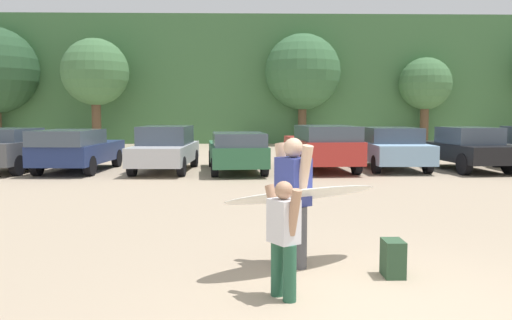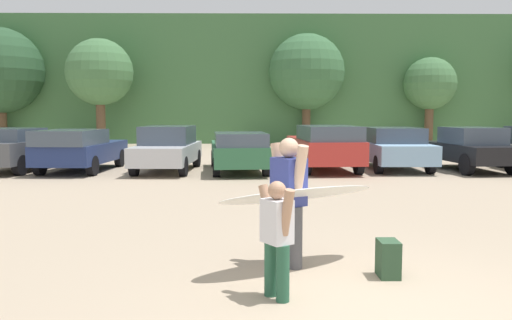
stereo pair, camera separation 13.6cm
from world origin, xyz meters
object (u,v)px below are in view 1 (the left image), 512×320
(person_child, at_px, (284,233))
(parked_car_silver, at_px, (166,148))
(parked_car_black, at_px, (467,148))
(parked_car_red, at_px, (322,146))
(parked_car_forest_green, at_px, (237,151))
(backpack_dropped, at_px, (393,258))
(parked_car_navy, at_px, (77,149))
(parked_car_dark_gray, at_px, (12,148))
(person_adult, at_px, (293,194))
(surfboard_white, at_px, (304,195))
(parked_car_sky_blue, at_px, (390,147))

(person_child, bearing_deg, parked_car_silver, -108.84)
(parked_car_black, bearing_deg, parked_car_red, 82.37)
(parked_car_forest_green, distance_m, backpack_dropped, 11.34)
(parked_car_navy, relative_size, parked_car_red, 0.90)
(parked_car_dark_gray, height_order, person_child, parked_car_dark_gray)
(person_adult, distance_m, person_child, 1.25)
(parked_car_dark_gray, bearing_deg, person_child, -141.23)
(parked_car_forest_green, height_order, surfboard_white, parked_car_forest_green)
(parked_car_red, distance_m, parked_car_black, 4.96)
(backpack_dropped, bearing_deg, parked_car_red, 85.68)
(parked_car_forest_green, xyz_separation_m, parked_car_red, (2.92, 0.48, 0.12))
(parked_car_silver, relative_size, parked_car_forest_green, 0.94)
(parked_car_forest_green, height_order, person_adult, person_adult)
(parked_car_forest_green, xyz_separation_m, surfboard_white, (0.99, -10.76, 0.23))
(parked_car_navy, relative_size, backpack_dropped, 9.81)
(parked_car_sky_blue, bearing_deg, person_child, 159.99)
(parked_car_forest_green, distance_m, surfboard_white, 10.81)
(parked_car_sky_blue, bearing_deg, backpack_dropped, 164.82)
(parked_car_forest_green, bearing_deg, surfboard_white, -179.75)
(parked_car_silver, relative_size, backpack_dropped, 9.84)
(parked_car_forest_green, height_order, parked_car_red, parked_car_red)
(parked_car_sky_blue, height_order, backpack_dropped, parked_car_sky_blue)
(parked_car_sky_blue, bearing_deg, surfboard_white, 159.70)
(parked_car_navy, distance_m, person_adult, 12.50)
(parked_car_dark_gray, xyz_separation_m, parked_car_forest_green, (7.59, -0.50, -0.06))
(surfboard_white, distance_m, backpack_dropped, 1.33)
(parked_car_red, xyz_separation_m, person_child, (-2.27, -12.34, -0.12))
(parked_car_red, height_order, person_child, parked_car_red)
(parked_car_silver, bearing_deg, parked_car_red, -86.05)
(parked_car_navy, relative_size, parked_car_black, 1.06)
(parked_car_silver, relative_size, person_adult, 2.65)
(parked_car_navy, xyz_separation_m, person_adult, (6.21, -10.85, 0.17))
(parked_car_dark_gray, relative_size, parked_car_navy, 1.00)
(parked_car_silver, height_order, backpack_dropped, parked_car_silver)
(parked_car_navy, bearing_deg, surfboard_white, -146.46)
(parked_car_black, xyz_separation_m, surfboard_white, (-6.88, -11.07, 0.18))
(parked_car_forest_green, distance_m, parked_car_black, 7.88)
(person_adult, distance_m, backpack_dropped, 1.46)
(parked_car_navy, height_order, parked_car_sky_blue, parked_car_sky_blue)
(parked_car_silver, bearing_deg, parked_car_navy, 95.62)
(parked_car_silver, bearing_deg, parked_car_dark_gray, 90.96)
(parked_car_navy, xyz_separation_m, parked_car_black, (13.22, 0.12, -0.00))
(parked_car_navy, relative_size, person_adult, 2.64)
(parked_car_red, relative_size, parked_car_sky_blue, 1.09)
(parked_car_forest_green, xyz_separation_m, person_child, (0.65, -11.87, 0.00))
(person_adult, bearing_deg, parked_car_navy, -93.10)
(person_child, height_order, backpack_dropped, person_child)
(parked_car_dark_gray, height_order, parked_car_forest_green, parked_car_dark_gray)
(parked_car_red, bearing_deg, parked_car_forest_green, 95.46)
(parked_car_forest_green, height_order, parked_car_black, parked_car_black)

